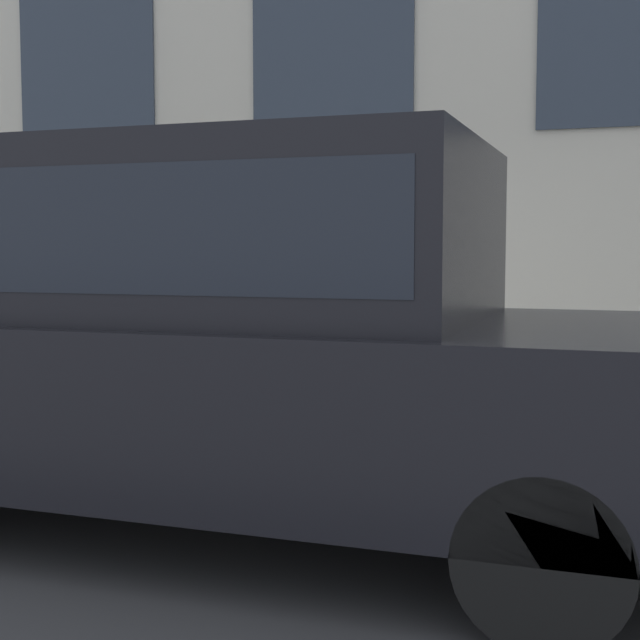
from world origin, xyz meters
The scene contains 5 objects.
ground_plane centered at (0.00, 0.00, 0.00)m, with size 80.00×80.00×0.00m, color #38383A.
sidewalk centered at (1.59, 0.00, 0.07)m, with size 3.17×60.00×0.15m.
fire_hydrant centered at (0.43, -0.37, 0.51)m, with size 0.33×0.44×0.71m.
person centered at (0.48, -1.25, 0.91)m, with size 0.30×0.20×1.26m.
parked_car_charcoal_near centered at (-1.47, -0.95, 1.02)m, with size 1.99×5.38×1.91m.
Camera 1 is at (-5.52, -2.87, 1.42)m, focal length 50.00 mm.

